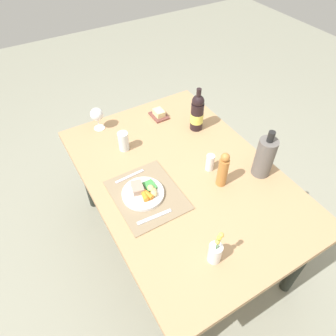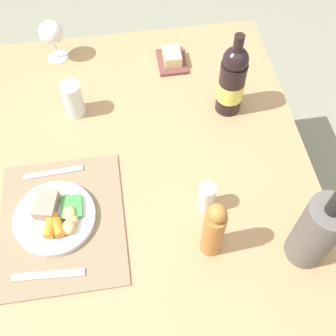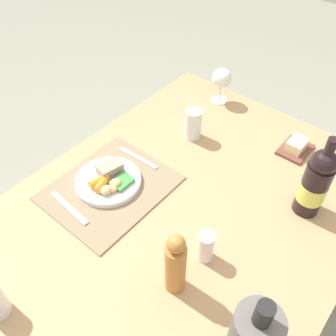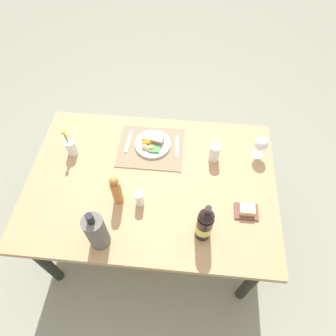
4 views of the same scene
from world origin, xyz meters
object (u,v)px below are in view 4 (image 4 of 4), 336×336
dinner_plate (153,144)px  water_tumbler (214,154)px  knife (129,141)px  flower_vase (71,147)px  wine_bottle (205,224)px  wine_glass (261,144)px  butter_dish (247,210)px  pepper_mill (116,190)px  dining_table (152,188)px  salt_shaker (139,199)px  fork (177,146)px  cooler_bottle (96,231)px

dinner_plate → water_tumbler: water_tumbler is taller
knife → flower_vase: flower_vase is taller
wine_bottle → flower_vase: bearing=-29.2°
water_tumbler → wine_glass: wine_glass is taller
knife → butter_dish: size_ratio=1.43×
flower_vase → pepper_mill: bearing=138.9°
dining_table → wine_bottle: bearing=135.9°
dining_table → wine_glass: (-0.63, -0.25, 0.19)m
pepper_mill → wine_bottle: wine_bottle is taller
knife → pepper_mill: pepper_mill is taller
dinner_plate → wine_bottle: wine_bottle is taller
water_tumbler → flower_vase: flower_vase is taller
water_tumbler → pepper_mill: bearing=32.7°
dining_table → dinner_plate: (0.02, -0.26, 0.10)m
dinner_plate → pepper_mill: size_ratio=1.01×
water_tumbler → flower_vase: (0.87, 0.04, 0.01)m
pepper_mill → salt_shaker: size_ratio=2.16×
fork → salt_shaker: 0.46m
knife → butter_dish: butter_dish is taller
fork → flower_vase: 0.65m
dinner_plate → knife: (0.16, -0.02, -0.01)m
fork → butter_dish: butter_dish is taller
wine_glass → butter_dish: size_ratio=1.19×
cooler_bottle → wine_bottle: cooler_bottle is taller
pepper_mill → flower_vase: (0.35, -0.30, -0.04)m
salt_shaker → dining_table: bearing=-104.7°
salt_shaker → flower_vase: (0.47, -0.31, 0.01)m
knife → wine_glass: wine_glass is taller
dinner_plate → flower_vase: size_ratio=1.05×
cooler_bottle → water_tumbler: bearing=-134.6°
fork → knife: bearing=-5.2°
fork → cooler_bottle: size_ratio=0.59×
dinner_plate → butter_dish: size_ratio=1.73×
butter_dish → fork: bearing=-45.5°
dinner_plate → water_tumbler: bearing=170.3°
wine_glass → salt_shaker: size_ratio=1.49×
pepper_mill → wine_glass: bearing=-153.5°
dinner_plate → knife: 0.16m
knife → pepper_mill: (-0.02, 0.43, 0.10)m
water_tumbler → salt_shaker: (0.41, 0.35, -0.00)m
cooler_bottle → dining_table: bearing=-118.4°
pepper_mill → wine_bottle: bearing=161.7°
cooler_bottle → wine_bottle: size_ratio=1.00×
butter_dish → wine_glass: bearing=-102.4°
dinner_plate → wine_glass: size_ratio=1.45×
wine_bottle → dining_table: bearing=-44.1°
butter_dish → wine_bottle: (0.23, 0.15, 0.10)m
dinner_plate → wine_bottle: bearing=120.6°
butter_dish → salt_shaker: bearing=0.4°
knife → dinner_plate: bearing=176.3°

